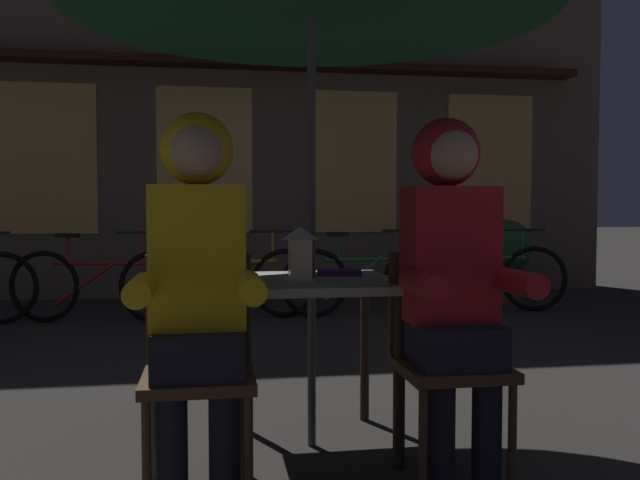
{
  "coord_description": "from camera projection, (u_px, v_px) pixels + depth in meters",
  "views": [
    {
      "loc": [
        -0.43,
        -2.87,
        1.05
      ],
      "look_at": [
        0.0,
        -0.23,
        0.92
      ],
      "focal_mm": 37.62,
      "sensor_mm": 36.0,
      "label": 1
    }
  ],
  "objects": [
    {
      "name": "bicycle_second",
      "position": [
        99.0,
        285.0,
        6.08
      ],
      "size": [
        1.65,
        0.4,
        0.84
      ],
      "color": "black",
      "rests_on": "ground_plane"
    },
    {
      "name": "cafe_table",
      "position": [
        312.0,
        302.0,
        2.92
      ],
      "size": [
        0.72,
        0.72,
        0.74
      ],
      "color": "#B2AD9E",
      "rests_on": "ground_plane"
    },
    {
      "name": "ground_plane",
      "position": [
        312.0,
        446.0,
        2.95
      ],
      "size": [
        60.0,
        60.0,
        0.0
      ],
      "primitive_type": "plane",
      "color": "#2D2B28"
    },
    {
      "name": "chair_left",
      "position": [
        199.0,
        358.0,
        2.49
      ],
      "size": [
        0.4,
        0.4,
        0.87
      ],
      "color": "#513823",
      "rests_on": "ground_plane"
    },
    {
      "name": "bicycle_fifth",
      "position": [
        483.0,
        277.0,
        6.78
      ],
      "size": [
        1.65,
        0.4,
        0.84
      ],
      "color": "black",
      "rests_on": "ground_plane"
    },
    {
      "name": "lantern",
      "position": [
        300.0,
        253.0,
        2.8
      ],
      "size": [
        0.11,
        0.11,
        0.23
      ],
      "color": "white",
      "rests_on": "cafe_table"
    },
    {
      "name": "person_right_hooded",
      "position": [
        452.0,
        260.0,
        2.57
      ],
      "size": [
        0.45,
        0.56,
        1.4
      ],
      "color": "black",
      "rests_on": "ground_plane"
    },
    {
      "name": "chair_right",
      "position": [
        446.0,
        349.0,
        2.64
      ],
      "size": [
        0.4,
        0.4,
        0.87
      ],
      "color": "#513823",
      "rests_on": "ground_plane"
    },
    {
      "name": "person_left_hooded",
      "position": [
        198.0,
        264.0,
        2.41
      ],
      "size": [
        0.45,
        0.56,
        1.4
      ],
      "color": "black",
      "rests_on": "ground_plane"
    },
    {
      "name": "book",
      "position": [
        339.0,
        272.0,
        3.07
      ],
      "size": [
        0.22,
        0.17,
        0.02
      ],
      "primitive_type": "cube",
      "rotation": [
        0.0,
        0.0,
        -0.18
      ],
      "color": "#661E7A",
      "rests_on": "cafe_table"
    },
    {
      "name": "potted_plant",
      "position": [
        505.0,
        254.0,
        7.35
      ],
      "size": [
        0.6,
        0.6,
        0.92
      ],
      "color": "brown",
      "rests_on": "ground_plane"
    },
    {
      "name": "bicycle_fourth",
      "position": [
        365.0,
        280.0,
        6.51
      ],
      "size": [
        1.68,
        0.22,
        0.84
      ],
      "color": "black",
      "rests_on": "ground_plane"
    },
    {
      "name": "bicycle_third",
      "position": [
        231.0,
        283.0,
        6.26
      ],
      "size": [
        1.68,
        0.2,
        0.84
      ],
      "color": "black",
      "rests_on": "ground_plane"
    },
    {
      "name": "shopfront_building",
      "position": [
        204.0,
        38.0,
        8.04
      ],
      "size": [
        10.0,
        0.93,
        6.2
      ],
      "color": "#6B5B4C",
      "rests_on": "ground_plane"
    }
  ]
}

